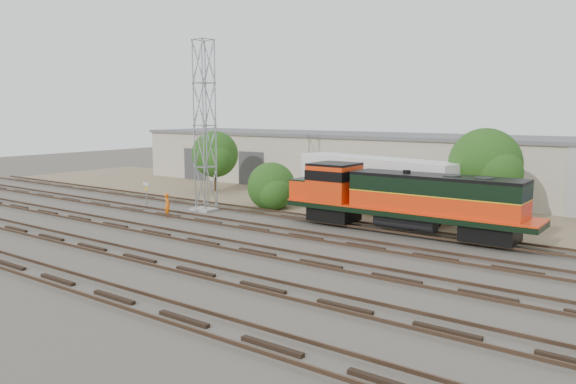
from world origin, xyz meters
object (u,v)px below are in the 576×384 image
Objects in this scene: locomotive at (402,198)px; signal_tower at (205,129)px; semi_trailer at (379,179)px; worker at (167,205)px.

locomotive is 15.94m from signal_tower.
worker is at bearing -126.42° from semi_trailer.
semi_trailer is at bearing 28.33° from signal_tower.
worker is 15.27m from semi_trailer.
locomotive is 1.26× the size of signal_tower.
signal_tower reaches higher than locomotive.
signal_tower is at bearing -138.02° from semi_trailer.
worker is (-15.68, -4.79, -1.35)m from locomotive.
semi_trailer is at bearing 129.28° from locomotive.
locomotive reaches higher than worker.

